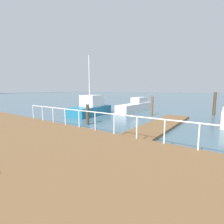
# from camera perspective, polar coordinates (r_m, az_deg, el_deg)

# --- Properties ---
(ground_plane) EXTENTS (300.00, 300.00, 0.00)m
(ground_plane) POSITION_cam_1_polar(r_m,az_deg,el_deg) (17.54, -18.66, -1.50)
(ground_plane) COLOR #476675
(floating_dock) EXTENTS (10.23, 2.00, 0.18)m
(floating_dock) POSITION_cam_1_polar(r_m,az_deg,el_deg) (12.60, 16.15, -4.53)
(floating_dock) COLOR brown
(floating_dock) RESTS_ON ground_plane
(boardwalk_railing) EXTENTS (0.06, 22.36, 1.08)m
(boardwalk_railing) POSITION_cam_1_polar(r_m,az_deg,el_deg) (7.19, 22.73, -4.91)
(boardwalk_railing) COLOR white
(boardwalk_railing) RESTS_ON boardwalk
(dock_piling_0) EXTENTS (0.25, 0.25, 1.57)m
(dock_piling_0) POSITION_cam_1_polar(r_m,az_deg,el_deg) (12.88, -8.44, -0.88)
(dock_piling_0) COLOR #473826
(dock_piling_0) RESTS_ON ground_plane
(dock_piling_4) EXTENTS (0.29, 0.29, 2.43)m
(dock_piling_4) POSITION_cam_1_polar(r_m,az_deg,el_deg) (20.59, 31.89, 2.45)
(dock_piling_4) COLOR #473826
(dock_piling_4) RESTS_ON ground_plane
(dock_piling_5) EXTENTS (0.25, 0.25, 1.98)m
(dock_piling_5) POSITION_cam_1_polar(r_m,az_deg,el_deg) (17.61, 13.67, 1.98)
(dock_piling_5) COLOR brown
(dock_piling_5) RESTS_ON ground_plane
(moored_boat_0) EXTENTS (7.29, 1.70, 1.69)m
(moored_boat_0) POSITION_cam_1_polar(r_m,az_deg,el_deg) (20.99, 8.27, 2.03)
(moored_boat_0) COLOR white
(moored_boat_0) RESTS_ON ground_plane
(moored_boat_3) EXTENTS (5.26, 2.65, 6.16)m
(moored_boat_3) POSITION_cam_1_polar(r_m,az_deg,el_deg) (17.78, -7.43, 1.52)
(moored_boat_3) COLOR #1E6B8C
(moored_boat_3) RESTS_ON ground_plane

